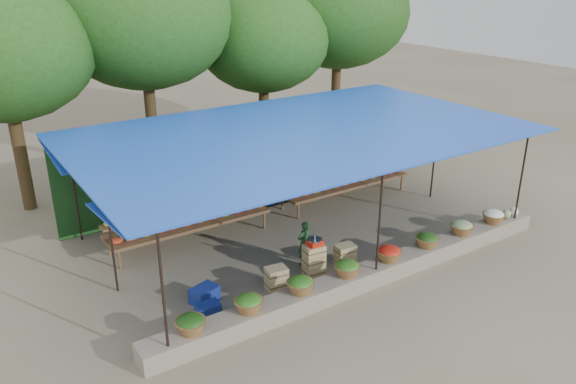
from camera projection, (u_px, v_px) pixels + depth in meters
ground at (300, 236)px, 14.58m from camera, size 60.00×60.00×0.00m
stone_curb at (371, 274)px, 12.38m from camera, size 10.60×0.55×0.40m
stall_canopy at (300, 136)px, 13.63m from camera, size 10.80×6.60×2.82m
produce_baskets at (369, 261)px, 12.19m from camera, size 8.98×0.58×0.34m
netting_backdrop at (240, 158)px, 16.54m from camera, size 10.60×0.06×2.50m
tree_row at (206, 27)px, 17.77m from camera, size 16.51×5.50×7.12m
fruit_table_left at (189, 219)px, 14.12m from camera, size 4.21×0.95×0.93m
fruit_table_right at (344, 180)px, 16.68m from camera, size 4.21×0.95×0.93m
crate_counter at (313, 264)px, 12.59m from camera, size 2.39×0.39×0.77m
weighing_scale at (315, 242)px, 12.40m from camera, size 0.33×0.33×0.35m
vendor_seated at (304, 243)px, 13.02m from camera, size 0.42×0.30×1.09m
customer_left at (179, 198)px, 14.53m from camera, size 0.91×0.71×1.84m
customer_mid at (298, 166)px, 17.08m from camera, size 1.26×1.18×1.70m
customer_right at (328, 163)px, 17.41m from camera, size 1.00×0.53×1.63m
blue_crate_front at (208, 310)px, 11.22m from camera, size 0.48×0.36×0.27m
blue_crate_back at (205, 295)px, 11.67m from camera, size 0.65×0.55×0.33m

